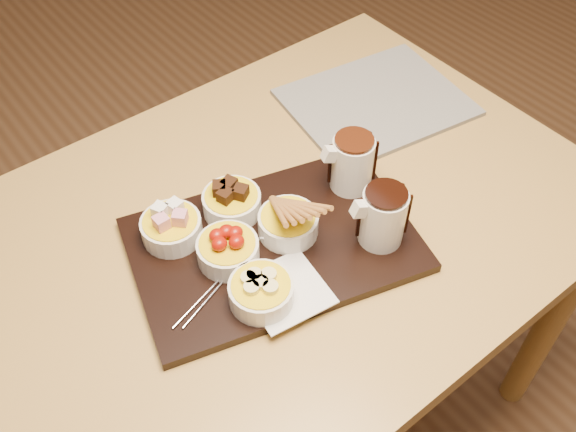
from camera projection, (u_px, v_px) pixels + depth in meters
ground at (272, 415)px, 1.66m from camera, size 5.00×5.00×0.00m
dining_table at (266, 262)px, 1.18m from camera, size 1.20×0.80×0.75m
serving_board at (274, 245)px, 1.06m from camera, size 0.52×0.41×0.02m
napkin at (286, 291)px, 0.99m from camera, size 0.13×0.13×0.00m
bowl_marshmallows at (172, 229)px, 1.05m from camera, size 0.10×0.10×0.04m
bowl_cake at (232, 203)px, 1.09m from camera, size 0.10×0.10×0.04m
bowl_strawberries at (228, 251)px, 1.02m from camera, size 0.10×0.10×0.04m
bowl_biscotti at (288, 224)px, 1.06m from camera, size 0.10×0.10×0.04m
bowl_bananas at (261, 292)px, 0.97m from camera, size 0.10×0.10×0.04m
pitcher_dark_chocolate at (383, 217)px, 1.02m from camera, size 0.09×0.09×0.10m
pitcher_milk_chocolate at (352, 164)px, 1.11m from camera, size 0.09×0.09×0.10m
fondue_skewers at (228, 270)px, 1.01m from camera, size 0.10×0.26×0.01m
newspaper at (376, 102)px, 1.32m from camera, size 0.39×0.33×0.01m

